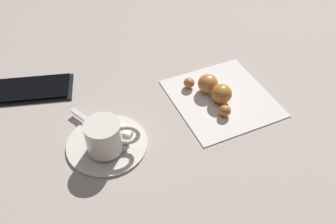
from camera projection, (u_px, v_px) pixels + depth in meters
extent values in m
plane|color=#AC9C91|center=(168.00, 115.00, 0.65)|extent=(1.80, 1.80, 0.00)
cylinder|color=silver|center=(107.00, 143.00, 0.59)|extent=(0.13, 0.13, 0.01)
cylinder|color=silver|center=(104.00, 137.00, 0.56)|extent=(0.06, 0.06, 0.05)
cylinder|color=black|center=(103.00, 136.00, 0.56)|extent=(0.05, 0.05, 0.00)
torus|color=silver|center=(127.00, 135.00, 0.56)|extent=(0.04, 0.01, 0.04)
cube|color=silver|center=(93.00, 125.00, 0.61)|extent=(0.08, 0.09, 0.00)
ellipsoid|color=silver|center=(122.00, 145.00, 0.58)|extent=(0.03, 0.03, 0.01)
cube|color=white|center=(116.00, 127.00, 0.61)|extent=(0.06, 0.05, 0.01)
cube|color=silver|center=(222.00, 98.00, 0.67)|extent=(0.21, 0.22, 0.00)
ellipsoid|color=#BB642F|center=(225.00, 111.00, 0.63)|extent=(0.03, 0.03, 0.02)
ellipsoid|color=#B7712D|center=(222.00, 94.00, 0.65)|extent=(0.04, 0.04, 0.03)
ellipsoid|color=#BD7438|center=(208.00, 84.00, 0.67)|extent=(0.05, 0.05, 0.03)
ellipsoid|color=#B26C3D|center=(189.00, 83.00, 0.69)|extent=(0.02, 0.02, 0.02)
cube|color=black|center=(33.00, 89.00, 0.69)|extent=(0.15, 0.08, 0.01)
cube|color=black|center=(33.00, 87.00, 0.69)|extent=(0.14, 0.07, 0.00)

